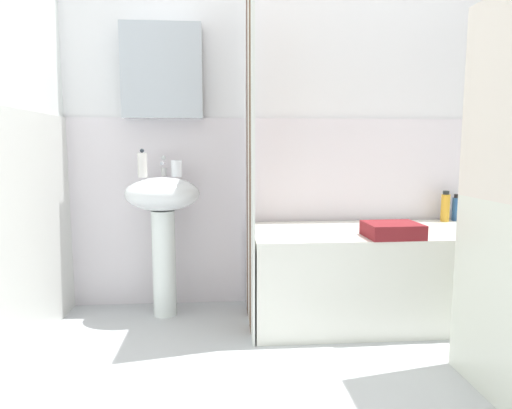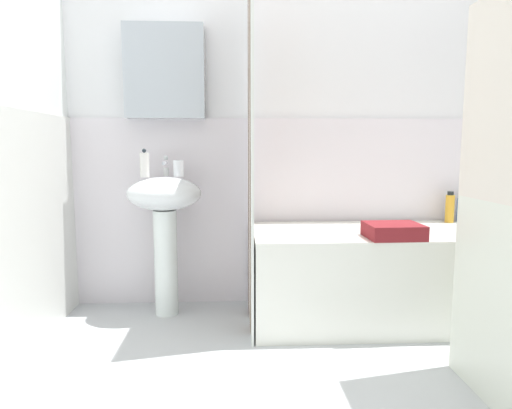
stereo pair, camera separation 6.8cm
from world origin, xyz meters
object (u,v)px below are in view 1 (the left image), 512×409
(soap_dispenser, at_px, (142,165))
(towel_folded, at_px, (392,230))
(sink, at_px, (163,215))
(lotion_bottle, at_px, (445,207))
(bathtub, at_px, (375,274))
(shampoo_bottle, at_px, (456,208))
(toothbrush_cup, at_px, (177,169))

(soap_dispenser, distance_m, towel_folded, 1.46)
(sink, xyz_separation_m, lotion_bottle, (1.80, 0.11, 0.01))
(towel_folded, bearing_deg, sink, 163.58)
(bathtub, xyz_separation_m, shampoo_bottle, (0.63, 0.28, 0.35))
(sink, xyz_separation_m, toothbrush_cup, (0.08, 0.05, 0.27))
(shampoo_bottle, bearing_deg, towel_folded, -141.02)
(lotion_bottle, height_order, towel_folded, lotion_bottle)
(soap_dispenser, xyz_separation_m, shampoo_bottle, (2.00, 0.14, -0.30))
(bathtub, relative_size, shampoo_bottle, 8.39)
(sink, distance_m, bathtub, 1.31)
(shampoo_bottle, bearing_deg, sink, -175.86)
(toothbrush_cup, bearing_deg, towel_folded, -19.60)
(sink, relative_size, towel_folded, 2.96)
(bathtub, bearing_deg, lotion_bottle, 25.23)
(sink, bearing_deg, shampoo_bottle, 4.14)
(sink, xyz_separation_m, bathtub, (1.26, -0.15, -0.35))
(sink, distance_m, towel_folded, 1.31)
(bathtub, distance_m, lotion_bottle, 0.70)
(shampoo_bottle, relative_size, lotion_bottle, 0.87)
(bathtub, bearing_deg, sink, 173.28)
(sink, distance_m, shampoo_bottle, 1.89)
(soap_dispenser, height_order, bathtub, soap_dispenser)
(towel_folded, bearing_deg, soap_dispenser, 165.10)
(lotion_bottle, bearing_deg, toothbrush_cup, -178.03)
(toothbrush_cup, bearing_deg, lotion_bottle, 1.97)
(towel_folded, bearing_deg, lotion_bottle, 41.71)
(sink, xyz_separation_m, towel_folded, (1.26, -0.37, -0.04))
(sink, height_order, towel_folded, sink)
(lotion_bottle, bearing_deg, towel_folded, -138.29)
(toothbrush_cup, distance_m, bathtub, 1.34)
(sink, height_order, shampoo_bottle, sink)
(lotion_bottle, bearing_deg, sink, -176.58)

